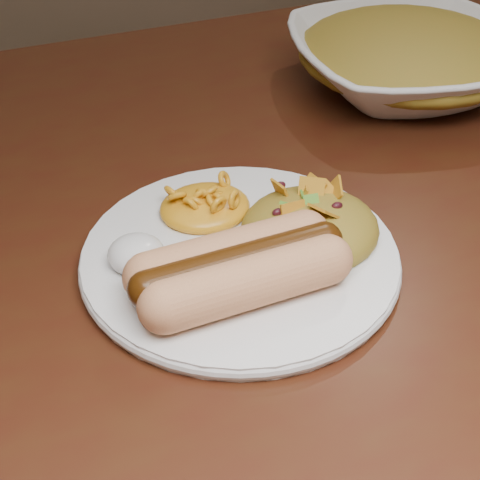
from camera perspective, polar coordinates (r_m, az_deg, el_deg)
name	(u,v)px	position (r m, az deg, el deg)	size (l,w,h in m)	color
table	(221,331)	(0.64, -1.49, -7.06)	(1.60, 0.90, 0.75)	#35120A
plate	(240,257)	(0.55, 0.00, -1.33)	(0.24, 0.24, 0.01)	white
hotdog	(239,267)	(0.50, -0.06, -2.14)	(0.13, 0.07, 0.04)	#F1A96D
mac_and_cheese	(205,197)	(0.58, -2.77, 3.35)	(0.07, 0.07, 0.03)	yellow
sour_cream	(136,249)	(0.54, -8.10, -0.69)	(0.04, 0.04, 0.03)	silver
taco_salad	(311,216)	(0.56, 5.52, 1.84)	(0.11, 0.10, 0.05)	#C65F1C
serving_bowl	(408,63)	(0.82, 12.88, 13.26)	(0.24, 0.24, 0.06)	silver
bowl_filling	(410,44)	(0.81, 13.09, 14.57)	(0.23, 0.23, 0.06)	#C65F1C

